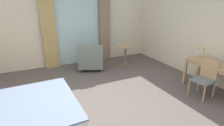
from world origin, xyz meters
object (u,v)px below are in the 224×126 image
at_px(desk_lamp, 203,49).
at_px(writing_desk, 218,68).
at_px(bed, 5,125).
at_px(armchair_by_window, 91,59).
at_px(round_cafe_table, 125,51).
at_px(desk_chair, 205,77).

bearing_deg(desk_lamp, writing_desk, -65.40).
relative_size(bed, armchair_by_window, 2.23).
relative_size(armchair_by_window, round_cafe_table, 1.40).
xyz_separation_m(desk_chair, armchair_by_window, (-1.80, 2.79, -0.14)).
height_order(writing_desk, round_cafe_table, writing_desk).
xyz_separation_m(writing_desk, armchair_by_window, (-2.21, 2.78, -0.30)).
relative_size(writing_desk, desk_lamp, 3.28).
height_order(desk_chair, desk_lamp, desk_lamp).
relative_size(bed, writing_desk, 1.59).
height_order(armchair_by_window, round_cafe_table, armchair_by_window).
bearing_deg(armchair_by_window, round_cafe_table, -4.97).
bearing_deg(armchair_by_window, desk_lamp, -49.87).
bearing_deg(writing_desk, desk_chair, -179.00).
bearing_deg(desk_lamp, desk_chair, -123.29).
bearing_deg(desk_lamp, bed, 179.54).
height_order(writing_desk, desk_lamp, desk_lamp).
bearing_deg(desk_lamp, round_cafe_table, 109.43).
xyz_separation_m(desk_lamp, armchair_by_window, (-2.04, 2.42, -0.69)).
bearing_deg(desk_chair, bed, 174.42).
bearing_deg(writing_desk, round_cafe_table, 110.14).
height_order(bed, armchair_by_window, bed).
relative_size(desk_lamp, armchair_by_window, 0.43).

